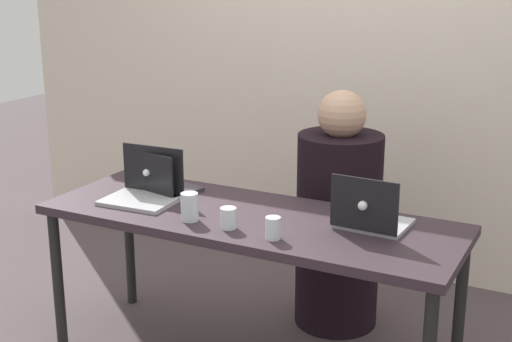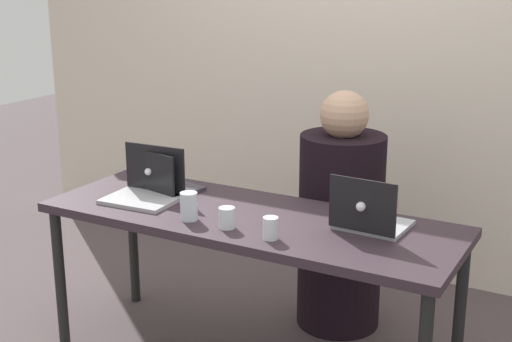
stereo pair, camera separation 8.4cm
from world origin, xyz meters
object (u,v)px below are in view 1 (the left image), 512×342
(water_glass_left, at_px, (190,209))
(water_glass_right, at_px, (273,229))
(water_glass_center, at_px, (229,220))
(laptop_back_right, at_px, (370,217))
(laptop_front_left, at_px, (144,189))
(person_at_center, at_px, (338,223))
(laptop_back_left, at_px, (160,182))

(water_glass_left, bearing_deg, water_glass_right, -4.25)
(water_glass_center, bearing_deg, water_glass_left, 177.83)
(laptop_back_right, relative_size, water_glass_left, 2.45)
(laptop_front_left, relative_size, water_glass_center, 3.77)
(person_at_center, distance_m, laptop_back_right, 0.65)
(laptop_back_right, distance_m, water_glass_center, 0.57)
(water_glass_right, relative_size, water_glass_left, 0.75)
(laptop_back_left, xyz_separation_m, water_glass_center, (0.53, -0.28, -0.01))
(person_at_center, distance_m, laptop_back_left, 0.90)
(water_glass_right, bearing_deg, laptop_back_right, 43.10)
(person_at_center, height_order, water_glass_right, person_at_center)
(person_at_center, height_order, water_glass_left, person_at_center)
(water_glass_right, relative_size, water_glass_center, 1.02)
(laptop_back_left, bearing_deg, laptop_back_right, -169.13)
(laptop_back_right, xyz_separation_m, water_glass_center, (-0.51, -0.26, -0.01))
(person_at_center, bearing_deg, laptop_back_left, 19.04)
(laptop_front_left, relative_size, water_glass_left, 2.76)
(laptop_front_left, xyz_separation_m, water_glass_center, (0.52, -0.15, -0.01))
(person_at_center, relative_size, laptop_front_left, 3.63)
(laptop_front_left, bearing_deg, water_glass_right, -15.55)
(laptop_back_left, bearing_deg, water_glass_right, 169.79)
(laptop_front_left, xyz_separation_m, water_glass_right, (0.73, -0.17, -0.01))
(person_at_center, xyz_separation_m, water_glass_right, (0.02, -0.79, 0.23))
(person_at_center, bearing_deg, laptop_back_right, 108.12)
(laptop_back_left, distance_m, water_glass_right, 0.80)
(laptop_front_left, height_order, water_glass_right, laptop_front_left)
(laptop_back_left, xyz_separation_m, water_glass_left, (0.34, -0.28, 0.01))
(laptop_front_left, bearing_deg, laptop_back_left, 91.63)
(laptop_front_left, height_order, laptop_back_left, laptop_front_left)
(water_glass_left, bearing_deg, laptop_front_left, 157.32)
(laptop_back_left, distance_m, water_glass_center, 0.60)
(water_glass_center, distance_m, water_glass_left, 0.19)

